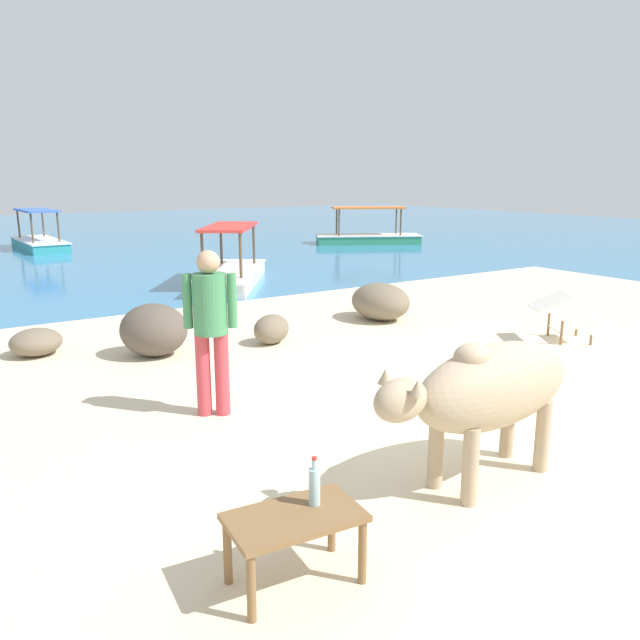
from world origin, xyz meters
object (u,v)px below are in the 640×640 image
boat_teal (39,241)px  boat_white (231,272)px  person_standing (211,321)px  bottle (314,485)px  low_bench_table (295,526)px  cow (490,388)px  deck_chair_near (560,314)px  boat_green (368,236)px

boat_teal → boat_white: (2.34, -9.66, 0.00)m
person_standing → bottle: bearing=-161.6°
low_bench_table → cow: bearing=13.3°
person_standing → boat_white: (3.44, 6.96, -0.70)m
deck_chair_near → boat_green: size_ratio=0.25×
low_bench_table → person_standing: person_standing is taller
low_bench_table → bottle: (0.15, 0.04, 0.19)m
boat_green → cow: bearing=83.7°
person_standing → boat_white: person_standing is taller
low_bench_table → boat_teal: bearing=89.7°
low_bench_table → boat_green: bearing=56.4°
low_bench_table → deck_chair_near: size_ratio=0.85×
bottle → boat_teal: boat_teal is taller
cow → low_bench_table: (-1.86, -0.27, -0.38)m
bottle → boat_teal: bearing=85.2°
cow → bottle: cow is taller
bottle → person_standing: person_standing is taller
boat_white → deck_chair_near: bearing=-131.1°
boat_white → bottle: bearing=-168.2°
boat_teal → boat_white: 9.94m
person_standing → boat_green: size_ratio=0.43×
cow → person_standing: 2.69m
deck_chair_near → boat_teal: 17.18m
boat_green → low_bench_table: bearing=79.5°
low_bench_table → boat_white: 10.47m
boat_white → boat_green: bearing=-22.1°
person_standing → cow: bearing=-124.3°
boat_green → bottle: bearing=79.8°
deck_chair_near → boat_green: 13.52m
deck_chair_near → cow: bearing=-116.3°
bottle → person_standing: bearing=79.1°
deck_chair_near → person_standing: size_ratio=0.58×
person_standing → boat_green: (11.16, 12.14, -0.70)m
boat_white → cow: bearing=-159.4°
person_standing → boat_green: 16.50m
cow → person_standing: person_standing is taller
bottle → boat_white: bearing=67.7°
boat_white → boat_green: size_ratio=0.97×
boat_teal → boat_green: size_ratio=0.98×
low_bench_table → deck_chair_near: 6.50m
boat_green → boat_teal: bearing=4.1°
bottle → boat_green: 18.83m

